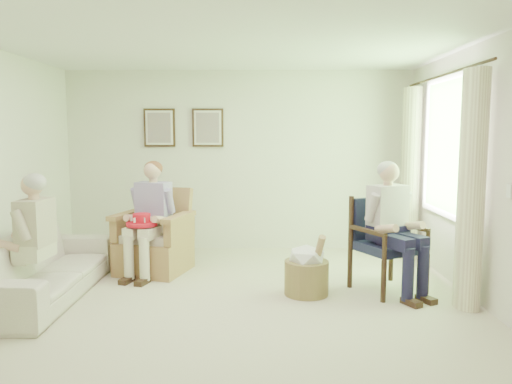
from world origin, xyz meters
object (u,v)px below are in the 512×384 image
Objects in this scene: wood_armchair at (386,240)px; person_dark at (391,218)px; wicker_armchair at (155,245)px; person_sofa at (30,232)px; person_wicker at (151,210)px; sofa at (43,267)px; red_hat at (142,221)px; hatbox at (307,270)px.

person_dark is (-0.00, -0.16, 0.27)m from wood_armchair.
wood_armchair is (2.69, -0.66, 0.22)m from wicker_armchair.
person_dark is at bearing 99.50° from person_sofa.
person_wicker is 2.77m from person_dark.
person_wicker is at bearing 138.36° from person_dark.
wicker_armchair reaches higher than sofa.
red_hat is (0.88, 0.91, -0.05)m from person_sofa.
wood_armchair is 0.96m from hatbox.
person_dark reaches higher than wood_armchair.
hatbox is (2.75, 0.10, -0.05)m from sofa.
person_dark is 3.66m from person_sofa.
red_hat is (0.88, 0.66, 0.37)m from sofa.
hatbox is (1.80, -0.75, -0.51)m from person_wicker.
wood_armchair is 2.78m from red_hat.
wood_armchair is 0.77× the size of person_sofa.
hatbox is at bearing -16.60° from red_hat.
red_hat is (-0.07, -0.20, -0.10)m from person_wicker.
person_sofa is at bearing 180.00° from sofa.
person_sofa is at bearing 159.35° from person_dark.
person_dark is 1.04m from hatbox.
sofa is 2.75m from hatbox.
red_hat is at bearing -53.15° from sofa.
person_wicker reaches higher than wood_armchair.
sofa is at bearing 157.98° from wood_armchair.
red_hat is at bearing -93.99° from person_wicker.
person_sofa is (-3.64, -0.59, 0.19)m from wood_armchair.
person_wicker reaches higher than hatbox.
wicker_armchair is 0.76× the size of person_wicker.
person_sofa is (-0.00, -0.25, 0.42)m from sofa.
wicker_armchair is at bearing 138.93° from wood_armchair.
person_dark reaches higher than sofa.
wicker_armchair is 2.77m from wood_armchair.
wood_armchair is 0.31m from person_dark.
person_dark is at bearing -87.34° from sofa.
wicker_armchair is 0.49m from red_hat.
wood_armchair is 0.72× the size of person_dark.
sofa is at bearing -177.10° from person_sofa.
person_sofa is 1.27m from red_hat.
sofa is (-3.64, -0.33, -0.23)m from wood_armchair.
red_hat is (-0.07, -0.33, 0.36)m from wicker_armchair.
wood_armchair is 3.69m from person_sofa.
sofa is 6.06× the size of red_hat.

